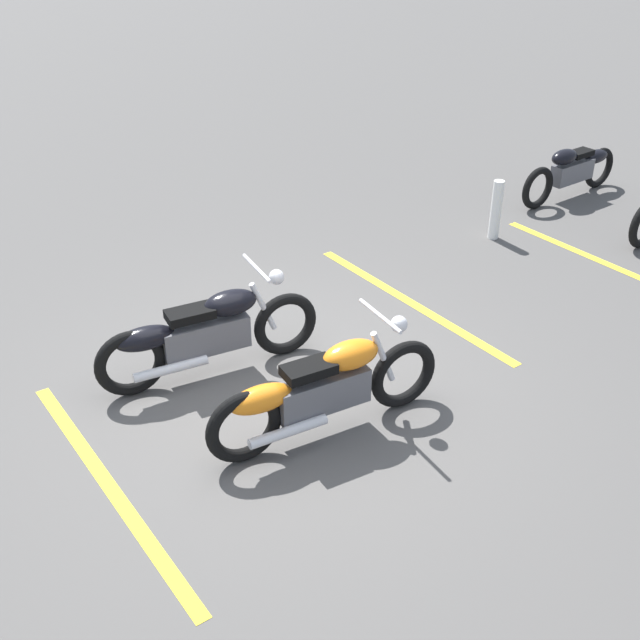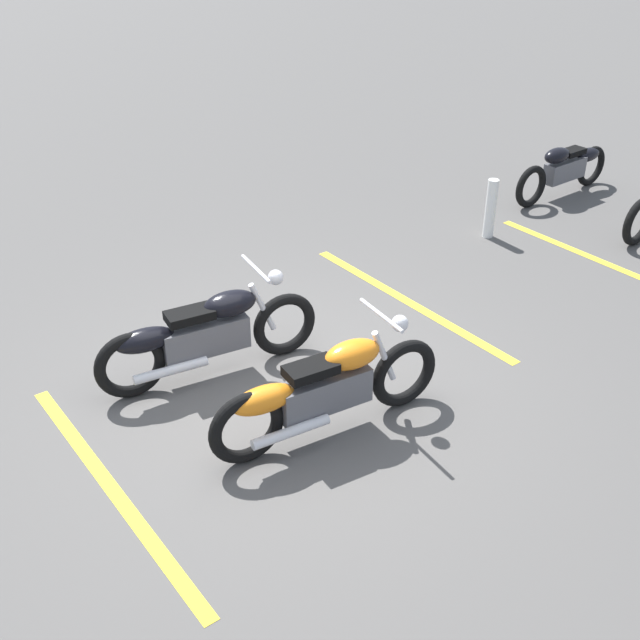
{
  "view_description": "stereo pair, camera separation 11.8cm",
  "coord_description": "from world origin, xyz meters",
  "px_view_note": "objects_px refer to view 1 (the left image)",
  "views": [
    {
      "loc": [
        -3.18,
        -5.02,
        4.27
      ],
      "look_at": [
        0.43,
        0.0,
        0.65
      ],
      "focal_mm": 43.67,
      "sensor_mm": 36.0,
      "label": 1
    },
    {
      "loc": [
        -3.28,
        -4.95,
        4.27
      ],
      "look_at": [
        0.43,
        0.0,
        0.65
      ],
      "focal_mm": 43.67,
      "sensor_mm": 36.0,
      "label": 2
    }
  ],
  "objects_px": {
    "motorcycle_dark_foreground": "(205,333)",
    "bollard_post": "(496,210)",
    "motorcycle_bright_foreground": "(322,389)",
    "motorcycle_row_center": "(573,169)"
  },
  "relations": [
    {
      "from": "motorcycle_dark_foreground",
      "to": "bollard_post",
      "type": "height_order",
      "value": "motorcycle_dark_foreground"
    },
    {
      "from": "motorcycle_bright_foreground",
      "to": "bollard_post",
      "type": "distance_m",
      "value": 4.7
    },
    {
      "from": "motorcycle_row_center",
      "to": "bollard_post",
      "type": "bearing_deg",
      "value": 9.37
    },
    {
      "from": "motorcycle_row_center",
      "to": "bollard_post",
      "type": "relative_size",
      "value": 2.58
    },
    {
      "from": "motorcycle_bright_foreground",
      "to": "motorcycle_row_center",
      "type": "bearing_deg",
      "value": 27.55
    },
    {
      "from": "motorcycle_row_center",
      "to": "bollard_post",
      "type": "distance_m",
      "value": 2.07
    },
    {
      "from": "motorcycle_dark_foreground",
      "to": "bollard_post",
      "type": "distance_m",
      "value": 4.66
    },
    {
      "from": "bollard_post",
      "to": "motorcycle_bright_foreground",
      "type": "bearing_deg",
      "value": -154.74
    },
    {
      "from": "motorcycle_dark_foreground",
      "to": "motorcycle_row_center",
      "type": "xyz_separation_m",
      "value": [
        6.65,
        1.0,
        -0.04
      ]
    },
    {
      "from": "motorcycle_bright_foreground",
      "to": "bollard_post",
      "type": "bearing_deg",
      "value": 31.99
    }
  ]
}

